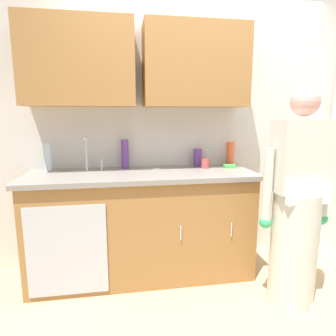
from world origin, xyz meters
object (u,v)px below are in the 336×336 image
person_at_sink (296,216)px  knife_on_counter (248,173)px  bottle_water_short (230,154)px  sponge (229,166)px  sink (90,176)px  cup_by_sink (205,163)px  bottle_soap (198,158)px  bottle_cleaner_spray (125,154)px  bottle_dish_liquid (48,157)px

person_at_sink → knife_on_counter: (-0.21, 0.41, 0.25)m
bottle_water_short → sponge: bottle_water_short is taller
sink → cup_by_sink: size_ratio=5.44×
bottle_water_short → knife_on_counter: bearing=-89.1°
person_at_sink → bottle_soap: person_at_sink is taller
sink → knife_on_counter: 1.34m
bottle_soap → bottle_cleaner_spray: bearing=-179.2°
person_at_sink → cup_by_sink: size_ratio=17.63×
bottle_dish_liquid → bottle_cleaner_spray: bottle_cleaner_spray is taller
knife_on_counter → bottle_dish_liquid: bearing=-77.9°
cup_by_sink → bottle_soap: bearing=108.5°
person_at_sink → sponge: person_at_sink is taller
person_at_sink → cup_by_sink: person_at_sink is taller
bottle_dish_liquid → bottle_water_short: size_ratio=1.07×
person_at_sink → cup_by_sink: 0.91m
bottle_soap → knife_on_counter: (0.33, -0.42, -0.08)m
bottle_water_short → bottle_cleaner_spray: bearing=179.5°
bottle_dish_liquid → cup_by_sink: 1.41m
person_at_sink → knife_on_counter: size_ratio=6.75×
bottle_soap → knife_on_counter: size_ratio=0.69×
bottle_water_short → cup_by_sink: (-0.28, -0.10, -0.07)m
person_at_sink → sponge: size_ratio=14.73×
bottle_cleaner_spray → cup_by_sink: size_ratio=2.90×
bottle_water_short → sponge: bearing=-113.5°
sink → bottle_cleaner_spray: sink is taller
bottle_cleaner_spray → bottle_soap: 0.70m
person_at_sink → sponge: 0.79m
bottle_soap → bottle_dish_liquid: bearing=-178.8°
bottle_cleaner_spray → bottle_water_short: bottle_cleaner_spray is taller
bottle_dish_liquid → sponge: bearing=-3.8°
bottle_water_short → bottle_soap: (-0.32, 0.02, -0.03)m
sponge → person_at_sink: bearing=-69.0°
sink → sponge: bearing=4.0°
bottle_dish_liquid → bottle_soap: bottle_dish_liquid is taller
bottle_cleaner_spray → sponge: size_ratio=2.42×
person_at_sink → bottle_soap: size_ratio=9.74×
sponge → bottle_cleaner_spray: bearing=172.5°
sink → bottle_water_short: bearing=8.8°
bottle_dish_liquid → sponge: bottle_dish_liquid is taller
sink → bottle_water_short: size_ratio=2.16×
sink → person_at_sink: (1.53, -0.60, -0.23)m
bottle_cleaner_spray → sponge: (0.96, -0.13, -0.12)m
knife_on_counter → sponge: (-0.06, 0.28, 0.01)m
sink → person_at_sink: size_ratio=0.31×
bottle_cleaner_spray → bottle_water_short: size_ratio=1.15×
sink → cup_by_sink: sink is taller
bottle_soap → sink: bearing=-167.3°
person_at_sink → sponge: bearing=111.0°
person_at_sink → bottle_cleaner_spray: 1.52m
bottle_water_short → knife_on_counter: size_ratio=0.96×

